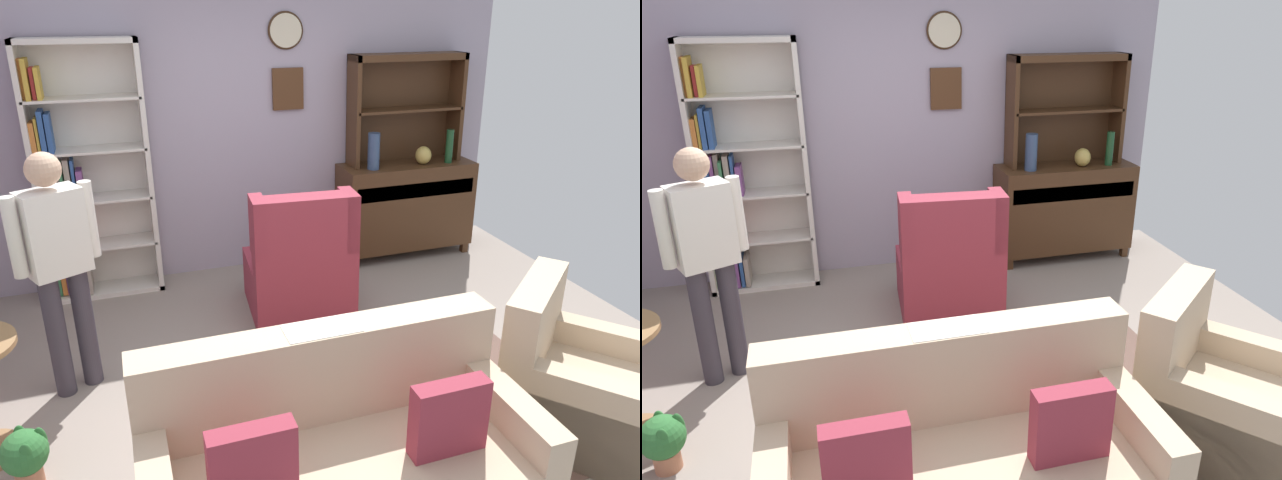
{
  "view_description": "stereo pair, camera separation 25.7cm",
  "coord_description": "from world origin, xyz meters",
  "views": [
    {
      "loc": [
        -1.04,
        -3.06,
        2.32
      ],
      "look_at": [
        0.1,
        0.2,
        0.95
      ],
      "focal_mm": 33.19,
      "sensor_mm": 36.0,
      "label": 1
    },
    {
      "loc": [
        -0.79,
        -3.13,
        2.32
      ],
      "look_at": [
        0.1,
        0.2,
        0.95
      ],
      "focal_mm": 33.19,
      "sensor_mm": 36.0,
      "label": 2
    }
  ],
  "objects": [
    {
      "name": "potted_plant_small",
      "position": [
        -1.67,
        -0.3,
        0.19
      ],
      "size": [
        0.24,
        0.24,
        0.33
      ],
      "color": "#AD6B4C",
      "rests_on": "ground_plane"
    },
    {
      "name": "wingback_chair",
      "position": [
        0.21,
        1.0,
        0.38
      ],
      "size": [
        0.85,
        0.86,
        1.05
      ],
      "color": "maroon",
      "rests_on": "ground_plane"
    },
    {
      "name": "person_reading",
      "position": [
        -1.45,
        0.52,
        0.91
      ],
      "size": [
        0.5,
        0.33,
        1.56
      ],
      "color": "#38333D",
      "rests_on": "ground_plane"
    },
    {
      "name": "wall_back",
      "position": [
        0.0,
        2.13,
        1.4
      ],
      "size": [
        5.0,
        0.09,
        2.8
      ],
      "color": "#A399AD",
      "rests_on": "ground_plane"
    },
    {
      "name": "bookshelf",
      "position": [
        -1.32,
        1.94,
        0.99
      ],
      "size": [
        0.9,
        0.3,
        2.1
      ],
      "color": "silver",
      "rests_on": "ground_plane"
    },
    {
      "name": "couch_floral",
      "position": [
        -0.23,
        -1.03,
        0.31
      ],
      "size": [
        1.8,
        0.85,
        0.9
      ],
      "color": "#C6AD8E",
      "rests_on": "ground_plane"
    },
    {
      "name": "vase_round",
      "position": [
        1.69,
        1.79,
        1.01
      ],
      "size": [
        0.15,
        0.15,
        0.17
      ],
      "primitive_type": "ellipsoid",
      "color": "tan",
      "rests_on": "sideboard"
    },
    {
      "name": "vase_tall",
      "position": [
        1.17,
        1.78,
        1.09
      ],
      "size": [
        0.11,
        0.11,
        0.33
      ],
      "primitive_type": "cylinder",
      "color": "#33476B",
      "rests_on": "sideboard"
    },
    {
      "name": "sideboard",
      "position": [
        1.56,
        1.86,
        0.51
      ],
      "size": [
        1.3,
        0.45,
        0.92
      ],
      "color": "#422816",
      "rests_on": "ground_plane"
    },
    {
      "name": "area_rug",
      "position": [
        0.2,
        -0.3,
        0.0
      ],
      "size": [
        2.59,
        1.86,
        0.01
      ],
      "primitive_type": "cube",
      "color": "brown",
      "rests_on": "ground_plane"
    },
    {
      "name": "bottle_wine",
      "position": [
        1.95,
        1.77,
        1.08
      ],
      "size": [
        0.07,
        0.07,
        0.32
      ],
      "primitive_type": "cylinder",
      "color": "#194223",
      "rests_on": "sideboard"
    },
    {
      "name": "ground_plane",
      "position": [
        0.0,
        0.0,
        -0.01
      ],
      "size": [
        5.4,
        4.6,
        0.02
      ],
      "primitive_type": "cube",
      "color": "gray"
    },
    {
      "name": "sideboard_hutch",
      "position": [
        1.56,
        1.97,
        1.56
      ],
      "size": [
        1.1,
        0.26,
        1.0
      ],
      "color": "#422816",
      "rests_on": "sideboard"
    },
    {
      "name": "armchair_floral",
      "position": [
        1.27,
        -0.84,
        0.29
      ],
      "size": [
        1.07,
        1.08,
        0.88
      ],
      "color": "#C6AD8E",
      "rests_on": "ground_plane"
    }
  ]
}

